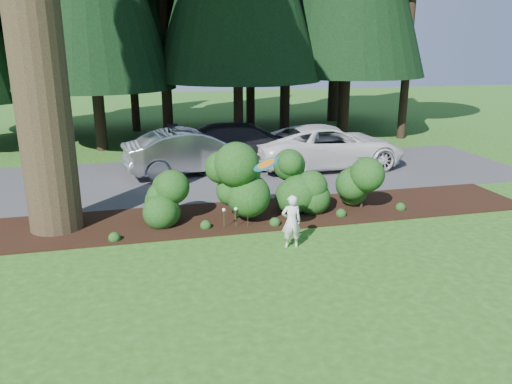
{
  "coord_description": "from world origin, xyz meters",
  "views": [
    {
      "loc": [
        -2.58,
        -8.99,
        4.4
      ],
      "look_at": [
        -0.1,
        1.15,
        1.3
      ],
      "focal_mm": 35.0,
      "sensor_mm": 36.0,
      "label": 1
    }
  ],
  "objects_px": {
    "car_silver_wagon": "(193,151)",
    "child": "(291,221)",
    "car_white_suv": "(328,146)",
    "frisbee": "(266,164)",
    "car_dark_suv": "(246,146)"
  },
  "relations": [
    {
      "from": "car_silver_wagon",
      "to": "child",
      "type": "distance_m",
      "value": 7.31
    },
    {
      "from": "car_white_suv",
      "to": "child",
      "type": "bearing_deg",
      "value": 151.55
    },
    {
      "from": "car_silver_wagon",
      "to": "child",
      "type": "height_order",
      "value": "car_silver_wagon"
    },
    {
      "from": "child",
      "to": "frisbee",
      "type": "distance_m",
      "value": 1.52
    },
    {
      "from": "car_silver_wagon",
      "to": "child",
      "type": "relative_size",
      "value": 3.85
    },
    {
      "from": "child",
      "to": "car_dark_suv",
      "type": "bearing_deg",
      "value": -89.11
    },
    {
      "from": "car_white_suv",
      "to": "child",
      "type": "relative_size",
      "value": 4.58
    },
    {
      "from": "car_white_suv",
      "to": "child",
      "type": "distance_m",
      "value": 7.74
    },
    {
      "from": "car_white_suv",
      "to": "car_dark_suv",
      "type": "relative_size",
      "value": 1.0
    },
    {
      "from": "car_dark_suv",
      "to": "frisbee",
      "type": "bearing_deg",
      "value": 173.99
    },
    {
      "from": "child",
      "to": "frisbee",
      "type": "bearing_deg",
      "value": 18.26
    },
    {
      "from": "car_white_suv",
      "to": "car_dark_suv",
      "type": "distance_m",
      "value": 3.0
    },
    {
      "from": "child",
      "to": "frisbee",
      "type": "relative_size",
      "value": 2.13
    },
    {
      "from": "car_white_suv",
      "to": "car_silver_wagon",
      "type": "bearing_deg",
      "value": 85.42
    },
    {
      "from": "child",
      "to": "frisbee",
      "type": "xyz_separation_m",
      "value": [
        -0.63,
        -0.14,
        1.38
      ]
    }
  ]
}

